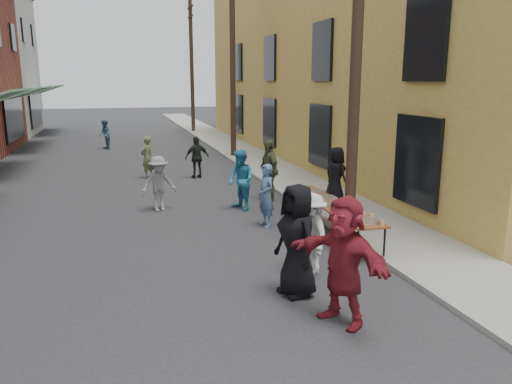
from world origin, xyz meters
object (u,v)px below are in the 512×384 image
utility_pole_mid (233,58)px  catering_tray_sausage (367,221)px  utility_pole_far (192,65)px  guest_front_a (297,240)px  guest_front_c (241,180)px  utility_pole_near (357,35)px  server (336,175)px  serving_table (332,205)px

utility_pole_mid → catering_tray_sausage: size_ratio=18.00×
utility_pole_far → guest_front_a: size_ratio=4.72×
guest_front_a → guest_front_c: 5.71m
utility_pole_mid → guest_front_c: bearing=-102.2°
utility_pole_near → utility_pole_mid: 12.00m
guest_front_a → server: size_ratio=1.19×
utility_pole_near → catering_tray_sausage: size_ratio=18.00×
utility_pole_near → guest_front_a: utility_pole_near is taller
guest_front_a → server: 6.21m
utility_pole_mid → guest_front_c: 10.31m
utility_pole_far → guest_front_c: bearing=-95.4°
guest_front_a → server: bearing=134.9°
utility_pole_near → catering_tray_sausage: bearing=-106.9°
utility_pole_near → server: size_ratio=5.60×
utility_pole_far → guest_front_a: bearing=-95.3°
catering_tray_sausage → server: (1.23, 4.12, 0.11)m
server → guest_front_c: bearing=65.6°
utility_pole_mid → guest_front_a: (-2.51, -15.10, -3.55)m
utility_pole_near → guest_front_a: size_ratio=4.72×
guest_front_c → server: (2.69, -0.34, 0.06)m
utility_pole_near → serving_table: (-0.57, -0.24, -3.79)m
server → guest_front_a: bearing=132.2°
utility_pole_near → guest_front_c: 4.92m
guest_front_a → serving_table: bearing=131.5°
utility_pole_mid → guest_front_a: bearing=-99.4°
utility_pole_far → utility_pole_mid: bearing=-90.0°
serving_table → guest_front_c: size_ratio=2.38×
utility_pole_near → server: bearing=73.6°
utility_pole_mid → serving_table: size_ratio=2.25×
catering_tray_sausage → server: bearing=73.4°
utility_pole_mid → utility_pole_far: same height
catering_tray_sausage → server: size_ratio=0.31×
utility_pole_far → serving_table: 24.54m
utility_pole_mid → guest_front_c: (-2.03, -9.42, -3.66)m
guest_front_c → utility_pole_mid: bearing=150.1°
utility_pole_mid → utility_pole_far: size_ratio=1.00×
catering_tray_sausage → utility_pole_mid: bearing=87.6°
server → utility_pole_near: bearing=146.5°
catering_tray_sausage → server: 4.31m
utility_pole_far → server: 22.07m
server → catering_tray_sausage: bearing=146.2°
utility_pole_far → guest_front_c: utility_pole_far is taller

